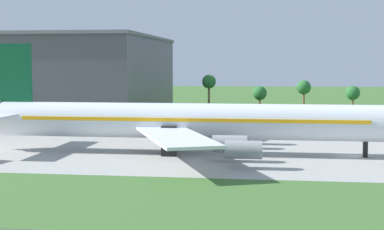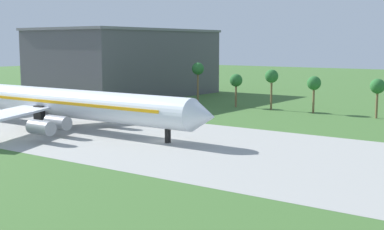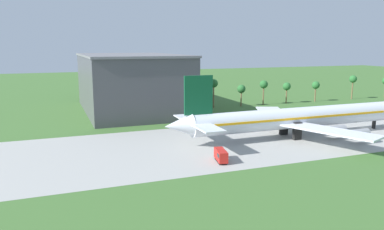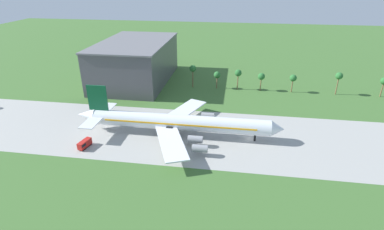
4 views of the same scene
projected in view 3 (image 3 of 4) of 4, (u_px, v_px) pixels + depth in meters
ground_plane at (366, 128)px, 119.59m from camera, size 600.00×600.00×0.00m
taxiway_strip at (366, 128)px, 119.59m from camera, size 320.00×44.00×0.02m
jet_airliner at (297, 118)px, 107.84m from camera, size 79.57×52.07×18.61m
baggage_tug at (221, 156)px, 84.75m from camera, size 3.13×6.08×2.79m
terminal_building at (131, 83)px, 150.20m from camera, size 36.72×61.20×22.65m
palm_tree_row at (298, 84)px, 171.65m from camera, size 99.74×3.60×12.29m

